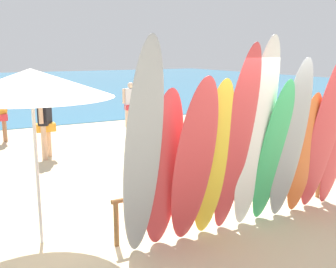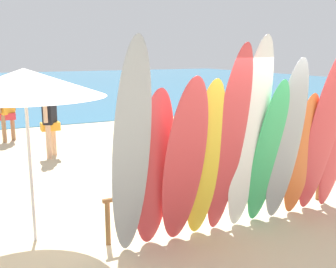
{
  "view_description": "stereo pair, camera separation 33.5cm",
  "coord_description": "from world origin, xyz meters",
  "px_view_note": "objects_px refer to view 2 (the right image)",
  "views": [
    {
      "loc": [
        -3.71,
        -4.72,
        2.57
      ],
      "look_at": [
        0.0,
        2.09,
        0.97
      ],
      "focal_mm": 42.83,
      "sensor_mm": 36.0,
      "label": 1
    },
    {
      "loc": [
        -3.41,
        -4.88,
        2.57
      ],
      "look_at": [
        0.0,
        2.09,
        0.97
      ],
      "focal_mm": 42.83,
      "sensor_mm": 36.0,
      "label": 2
    }
  ],
  "objects_px": {
    "surfboard_red_4": "(229,144)",
    "beachgoer_near_rack": "(50,117)",
    "surfboard_grey_0": "(131,154)",
    "surfboard_red_1": "(154,170)",
    "surfboard_rack": "(228,186)",
    "surfboard_green_6": "(268,154)",
    "surfboard_grey_7": "(286,143)",
    "beachgoer_midbeach": "(139,101)",
    "beachgoer_photographing": "(255,126)",
    "beach_umbrella": "(24,83)",
    "surfboard_orange_8": "(302,156)",
    "beachgoer_by_water": "(7,109)",
    "surfboard_white_5": "(250,137)",
    "surfboard_red_2": "(184,165)",
    "surfboard_yellow_3": "(205,162)",
    "surfboard_red_9": "(323,133)"
  },
  "relations": [
    {
      "from": "surfboard_red_4",
      "to": "beachgoer_midbeach",
      "type": "height_order",
      "value": "surfboard_red_4"
    },
    {
      "from": "surfboard_grey_0",
      "to": "surfboard_orange_8",
      "type": "distance_m",
      "value": 2.9
    },
    {
      "from": "surfboard_red_1",
      "to": "beachgoer_near_rack",
      "type": "relative_size",
      "value": 1.26
    },
    {
      "from": "surfboard_red_4",
      "to": "surfboard_white_5",
      "type": "height_order",
      "value": "surfboard_white_5"
    },
    {
      "from": "beachgoer_by_water",
      "to": "beach_umbrella",
      "type": "bearing_deg",
      "value": 48.88
    },
    {
      "from": "surfboard_red_4",
      "to": "beachgoer_midbeach",
      "type": "relative_size",
      "value": 1.79
    },
    {
      "from": "surfboard_rack",
      "to": "surfboard_red_4",
      "type": "relative_size",
      "value": 1.43
    },
    {
      "from": "surfboard_grey_0",
      "to": "beachgoer_by_water",
      "type": "height_order",
      "value": "surfboard_grey_0"
    },
    {
      "from": "surfboard_red_2",
      "to": "beach_umbrella",
      "type": "height_order",
      "value": "beach_umbrella"
    },
    {
      "from": "surfboard_yellow_3",
      "to": "surfboard_white_5",
      "type": "height_order",
      "value": "surfboard_white_5"
    },
    {
      "from": "surfboard_grey_7",
      "to": "surfboard_orange_8",
      "type": "height_order",
      "value": "surfboard_grey_7"
    },
    {
      "from": "beachgoer_photographing",
      "to": "beach_umbrella",
      "type": "bearing_deg",
      "value": 24.74
    },
    {
      "from": "surfboard_green_6",
      "to": "surfboard_red_2",
      "type": "bearing_deg",
      "value": -178.36
    },
    {
      "from": "beachgoer_by_water",
      "to": "beach_umbrella",
      "type": "relative_size",
      "value": 0.7
    },
    {
      "from": "surfboard_yellow_3",
      "to": "surfboard_grey_0",
      "type": "bearing_deg",
      "value": -172.12
    },
    {
      "from": "beachgoer_by_water",
      "to": "beachgoer_photographing",
      "type": "relative_size",
      "value": 1.06
    },
    {
      "from": "surfboard_orange_8",
      "to": "beachgoer_midbeach",
      "type": "relative_size",
      "value": 1.3
    },
    {
      "from": "surfboard_red_4",
      "to": "beachgoer_photographing",
      "type": "bearing_deg",
      "value": 48.53
    },
    {
      "from": "beach_umbrella",
      "to": "beachgoer_midbeach",
      "type": "bearing_deg",
      "value": 58.51
    },
    {
      "from": "surfboard_red_4",
      "to": "surfboard_orange_8",
      "type": "bearing_deg",
      "value": 7.01
    },
    {
      "from": "surfboard_yellow_3",
      "to": "surfboard_rack",
      "type": "bearing_deg",
      "value": 36.72
    },
    {
      "from": "surfboard_red_1",
      "to": "surfboard_green_6",
      "type": "xyz_separation_m",
      "value": [
        1.78,
        -0.07,
        0.03
      ]
    },
    {
      "from": "beachgoer_photographing",
      "to": "surfboard_red_4",
      "type": "bearing_deg",
      "value": 52.14
    },
    {
      "from": "surfboard_red_4",
      "to": "beachgoer_near_rack",
      "type": "height_order",
      "value": "surfboard_red_4"
    },
    {
      "from": "beachgoer_near_rack",
      "to": "surfboard_grey_7",
      "type": "bearing_deg",
      "value": 53.2
    },
    {
      "from": "surfboard_red_1",
      "to": "surfboard_orange_8",
      "type": "height_order",
      "value": "surfboard_red_1"
    },
    {
      "from": "surfboard_rack",
      "to": "surfboard_green_6",
      "type": "bearing_deg",
      "value": -50.99
    },
    {
      "from": "surfboard_white_5",
      "to": "surfboard_orange_8",
      "type": "xyz_separation_m",
      "value": [
        1.08,
        0.09,
        -0.41
      ]
    },
    {
      "from": "surfboard_white_5",
      "to": "beachgoer_photographing",
      "type": "bearing_deg",
      "value": 45.81
    },
    {
      "from": "beachgoer_photographing",
      "to": "beachgoer_midbeach",
      "type": "distance_m",
      "value": 5.66
    },
    {
      "from": "surfboard_grey_0",
      "to": "surfboard_green_6",
      "type": "distance_m",
      "value": 2.17
    },
    {
      "from": "surfboard_grey_0",
      "to": "surfboard_red_4",
      "type": "xyz_separation_m",
      "value": [
        1.41,
        0.02,
        -0.04
      ]
    },
    {
      "from": "surfboard_white_5",
      "to": "beachgoer_near_rack",
      "type": "height_order",
      "value": "surfboard_white_5"
    },
    {
      "from": "beachgoer_photographing",
      "to": "beachgoer_near_rack",
      "type": "xyz_separation_m",
      "value": [
        -4.13,
        2.71,
        0.1
      ]
    },
    {
      "from": "surfboard_grey_0",
      "to": "surfboard_red_9",
      "type": "height_order",
      "value": "surfboard_grey_0"
    },
    {
      "from": "surfboard_red_9",
      "to": "surfboard_rack",
      "type": "bearing_deg",
      "value": 164.69
    },
    {
      "from": "surfboard_orange_8",
      "to": "beach_umbrella",
      "type": "relative_size",
      "value": 0.85
    },
    {
      "from": "surfboard_grey_0",
      "to": "beachgoer_midbeach",
      "type": "distance_m",
      "value": 9.28
    },
    {
      "from": "surfboard_green_6",
      "to": "beachgoer_midbeach",
      "type": "bearing_deg",
      "value": 78.54
    },
    {
      "from": "surfboard_red_2",
      "to": "beachgoer_photographing",
      "type": "bearing_deg",
      "value": 43.1
    },
    {
      "from": "surfboard_grey_0",
      "to": "surfboard_red_2",
      "type": "xyz_separation_m",
      "value": [
        0.72,
        0.01,
        -0.23
      ]
    },
    {
      "from": "surfboard_grey_0",
      "to": "surfboard_red_2",
      "type": "bearing_deg",
      "value": 3.28
    },
    {
      "from": "surfboard_white_5",
      "to": "beach_umbrella",
      "type": "xyz_separation_m",
      "value": [
        -2.81,
        1.06,
        0.78
      ]
    },
    {
      "from": "surfboard_yellow_3",
      "to": "beachgoer_midbeach",
      "type": "relative_size",
      "value": 1.5
    },
    {
      "from": "surfboard_rack",
      "to": "surfboard_grey_7",
      "type": "height_order",
      "value": "surfboard_grey_7"
    },
    {
      "from": "surfboard_red_1",
      "to": "surfboard_green_6",
      "type": "bearing_deg",
      "value": -6.93
    },
    {
      "from": "surfboard_green_6",
      "to": "beach_umbrella",
      "type": "height_order",
      "value": "beach_umbrella"
    },
    {
      "from": "surfboard_red_2",
      "to": "beach_umbrella",
      "type": "bearing_deg",
      "value": 149.7
    },
    {
      "from": "surfboard_white_5",
      "to": "surfboard_rack",
      "type": "bearing_deg",
      "value": 86.44
    },
    {
      "from": "surfboard_grey_7",
      "to": "beachgoer_midbeach",
      "type": "xyz_separation_m",
      "value": [
        1.08,
        8.5,
        -0.37
      ]
    }
  ]
}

